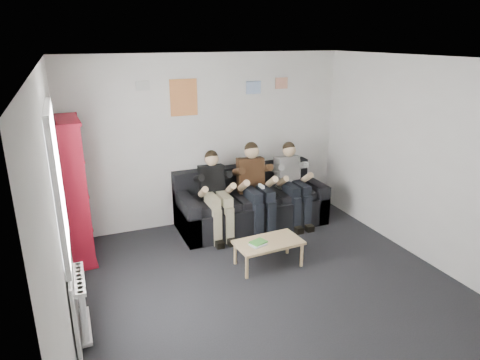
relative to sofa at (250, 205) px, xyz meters
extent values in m
plane|color=black|center=(-0.52, -2.05, -0.33)|extent=(5.00, 5.00, 0.00)
plane|color=white|center=(-0.52, -2.05, 2.37)|extent=(5.00, 5.00, 0.00)
plane|color=white|center=(-0.52, 0.45, 1.02)|extent=(4.50, 0.00, 4.50)
plane|color=white|center=(-2.77, -2.05, 1.02)|extent=(0.00, 5.00, 5.00)
plane|color=white|center=(1.73, -2.05, 1.02)|extent=(0.00, 5.00, 5.00)
cube|color=black|center=(0.00, -0.05, -0.10)|extent=(2.35, 0.96, 0.45)
cube|color=black|center=(0.00, 0.33, 0.35)|extent=(2.35, 0.21, 0.46)
cube|color=black|center=(-1.08, -0.05, -0.01)|extent=(0.19, 0.96, 0.64)
cube|color=black|center=(1.08, -0.05, -0.01)|extent=(0.19, 0.96, 0.64)
cube|color=black|center=(0.00, -0.13, 0.18)|extent=(1.97, 0.66, 0.11)
cube|color=maroon|center=(-2.61, -0.12, 0.65)|extent=(0.29, 0.88, 1.95)
cube|color=#CEB777|center=(-0.32, -1.33, 0.01)|extent=(0.88, 0.48, 0.04)
cylinder|color=#CEB777|center=(-0.71, -1.53, -0.17)|extent=(0.04, 0.04, 0.32)
cylinder|color=#CEB777|center=(0.08, -1.53, -0.17)|extent=(0.04, 0.04, 0.32)
cylinder|color=#CEB777|center=(-0.71, -1.13, -0.17)|extent=(0.04, 0.04, 0.32)
cylinder|color=#CEB777|center=(0.08, -1.13, -0.17)|extent=(0.04, 0.04, 0.32)
cube|color=white|center=(-0.49, -1.37, 0.03)|extent=(0.21, 0.15, 0.02)
cube|color=green|center=(-0.47, -1.34, 0.05)|extent=(0.21, 0.15, 0.02)
cube|color=black|center=(-0.66, 0.00, 0.48)|extent=(0.38, 0.28, 0.53)
sphere|color=tan|center=(-0.66, -0.04, 0.85)|extent=(0.21, 0.21, 0.21)
sphere|color=black|center=(-0.66, -0.03, 0.89)|extent=(0.20, 0.20, 0.20)
cube|color=tan|center=(-0.66, -0.29, 0.30)|extent=(0.34, 0.43, 0.14)
cube|color=tan|center=(-0.66, -0.49, -0.05)|extent=(0.32, 0.13, 0.56)
cube|color=black|center=(-0.66, -0.55, -0.28)|extent=(0.32, 0.25, 0.09)
cube|color=#4B2E19|center=(0.00, 0.01, 0.51)|extent=(0.41, 0.30, 0.58)
sphere|color=tan|center=(0.00, -0.03, 0.91)|extent=(0.23, 0.23, 0.23)
sphere|color=black|center=(0.00, -0.02, 0.94)|extent=(0.22, 0.22, 0.22)
cube|color=black|center=(0.00, -0.30, 0.30)|extent=(0.37, 0.47, 0.15)
cube|color=black|center=(0.00, -0.53, -0.05)|extent=(0.35, 0.14, 0.56)
cube|color=black|center=(0.00, -0.59, -0.28)|extent=(0.35, 0.27, 0.10)
cube|color=silver|center=(0.00, -0.40, 0.45)|extent=(0.04, 0.14, 0.04)
cube|color=white|center=(0.66, 0.00, 0.49)|extent=(0.38, 0.28, 0.54)
sphere|color=tan|center=(0.66, -0.04, 0.86)|extent=(0.21, 0.21, 0.21)
sphere|color=black|center=(0.66, -0.02, 0.89)|extent=(0.20, 0.20, 0.20)
cube|color=black|center=(0.66, -0.29, 0.30)|extent=(0.34, 0.44, 0.14)
cube|color=black|center=(0.66, -0.50, -0.05)|extent=(0.33, 0.13, 0.56)
cube|color=black|center=(0.66, -0.56, -0.28)|extent=(0.33, 0.25, 0.10)
cylinder|color=white|center=(-2.67, -2.13, 0.02)|extent=(0.06, 0.06, 0.60)
cylinder|color=white|center=(-2.67, -2.05, 0.02)|extent=(0.06, 0.06, 0.60)
cylinder|color=white|center=(-2.67, -1.97, 0.02)|extent=(0.06, 0.06, 0.60)
cylinder|color=white|center=(-2.67, -1.89, 0.02)|extent=(0.06, 0.06, 0.60)
cylinder|color=white|center=(-2.67, -1.81, 0.02)|extent=(0.06, 0.06, 0.60)
cylinder|color=white|center=(-2.67, -1.73, 0.02)|extent=(0.06, 0.06, 0.60)
cylinder|color=white|center=(-2.67, -1.65, 0.02)|extent=(0.06, 0.06, 0.60)
cylinder|color=white|center=(-2.67, -1.57, 0.02)|extent=(0.06, 0.06, 0.60)
cube|color=white|center=(-2.67, -1.85, -0.26)|extent=(0.10, 0.64, 0.04)
cube|color=white|center=(-2.67, -1.85, 0.30)|extent=(0.10, 0.64, 0.04)
cube|color=white|center=(-2.75, -1.85, 1.32)|extent=(0.02, 1.00, 1.30)
cube|color=white|center=(-2.74, -1.85, 2.00)|extent=(0.05, 1.12, 0.06)
cube|color=white|center=(-2.74, -1.85, 0.64)|extent=(0.05, 1.12, 0.06)
cube|color=white|center=(-2.74, -1.85, 0.12)|extent=(0.03, 1.30, 0.90)
cube|color=gold|center=(-0.92, 0.43, 1.72)|extent=(0.42, 0.01, 0.55)
cube|color=#4083D9|center=(0.23, 0.43, 1.82)|extent=(0.25, 0.01, 0.20)
cube|color=#CF409F|center=(0.73, 0.43, 1.87)|extent=(0.22, 0.01, 0.18)
cube|color=silver|center=(-1.52, 0.43, 1.92)|extent=(0.20, 0.01, 0.14)
camera|label=1|loc=(-2.60, -5.90, 2.59)|focal=32.00mm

